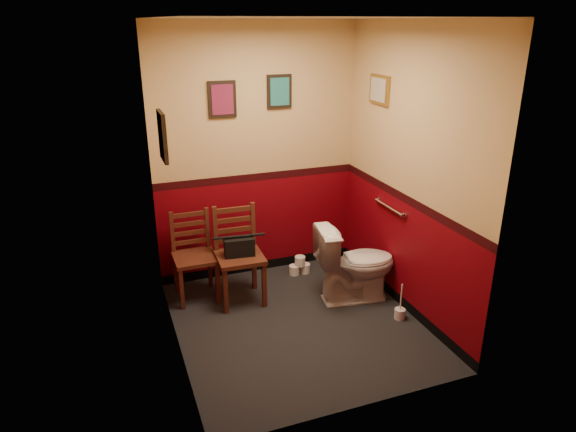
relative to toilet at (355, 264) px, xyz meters
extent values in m
cube|color=black|center=(-0.72, -0.24, -0.39)|extent=(2.20, 2.40, 0.00)
cube|color=silver|center=(-0.72, -0.24, 2.31)|extent=(2.20, 2.40, 0.00)
cube|color=#5D030B|center=(-0.72, 0.96, 0.96)|extent=(2.20, 0.00, 2.70)
cube|color=#5D030B|center=(-0.72, -1.44, 0.96)|extent=(2.20, 0.00, 2.70)
cube|color=#5D030B|center=(-1.82, -0.24, 0.96)|extent=(0.00, 2.40, 2.70)
cube|color=#5D030B|center=(0.38, -0.24, 0.96)|extent=(0.00, 2.40, 2.70)
cylinder|color=silver|center=(0.35, 0.01, 0.56)|extent=(0.03, 0.50, 0.03)
cylinder|color=silver|center=(0.37, -0.24, 0.56)|extent=(0.02, 0.06, 0.06)
cylinder|color=silver|center=(0.37, 0.26, 0.56)|extent=(0.02, 0.06, 0.06)
cube|color=black|center=(-1.07, 0.94, 1.56)|extent=(0.28, 0.03, 0.36)
cube|color=maroon|center=(-1.07, 0.92, 1.56)|extent=(0.22, 0.01, 0.30)
cube|color=black|center=(-0.47, 0.94, 1.61)|extent=(0.26, 0.03, 0.34)
cube|color=#216C6B|center=(-0.47, 0.92, 1.61)|extent=(0.20, 0.01, 0.28)
cube|color=black|center=(-1.80, -0.14, 1.46)|extent=(0.03, 0.30, 0.38)
cube|color=tan|center=(-1.79, -0.14, 1.46)|extent=(0.01, 0.24, 0.31)
cube|color=olive|center=(0.36, 0.36, 1.66)|extent=(0.03, 0.34, 0.28)
cube|color=tan|center=(0.35, 0.36, 1.66)|extent=(0.01, 0.28, 0.22)
imported|color=white|center=(0.00, 0.00, 0.00)|extent=(0.86, 0.56, 0.79)
cylinder|color=silver|center=(0.23, -0.50, -0.34)|extent=(0.10, 0.10, 0.10)
cylinder|color=silver|center=(0.23, -0.50, -0.17)|extent=(0.01, 0.01, 0.29)
cube|color=#492116|center=(-1.51, 0.58, 0.06)|extent=(0.42, 0.42, 0.04)
cube|color=#492116|center=(-1.69, 0.40, -0.17)|extent=(0.04, 0.04, 0.45)
cube|color=#492116|center=(-1.69, 0.76, -0.17)|extent=(0.04, 0.04, 0.45)
cube|color=#492116|center=(-1.33, 0.40, -0.17)|extent=(0.04, 0.04, 0.45)
cube|color=#492116|center=(-1.33, 0.76, -0.17)|extent=(0.04, 0.04, 0.45)
cube|color=#492116|center=(-1.69, 0.77, 0.28)|extent=(0.04, 0.04, 0.45)
cube|color=#492116|center=(-1.33, 0.77, 0.28)|extent=(0.04, 0.04, 0.45)
cube|color=#492116|center=(-1.51, 0.77, 0.16)|extent=(0.34, 0.03, 0.04)
cube|color=#492116|center=(-1.51, 0.77, 0.26)|extent=(0.34, 0.03, 0.04)
cube|color=#492116|center=(-1.51, 0.77, 0.36)|extent=(0.34, 0.03, 0.04)
cube|color=#492116|center=(-1.51, 0.77, 0.45)|extent=(0.34, 0.03, 0.04)
cube|color=#492116|center=(-1.10, 0.37, 0.09)|extent=(0.47, 0.47, 0.04)
cube|color=#492116|center=(-1.30, 0.18, -0.15)|extent=(0.04, 0.04, 0.49)
cube|color=#492116|center=(-1.29, 0.57, -0.15)|extent=(0.04, 0.04, 0.49)
cube|color=#492116|center=(-0.91, 0.17, -0.15)|extent=(0.04, 0.04, 0.49)
cube|color=#492116|center=(-0.90, 0.56, -0.15)|extent=(0.04, 0.04, 0.49)
cube|color=#492116|center=(-1.29, 0.57, 0.33)|extent=(0.04, 0.04, 0.49)
cube|color=#492116|center=(-0.90, 0.56, 0.33)|extent=(0.04, 0.04, 0.49)
cube|color=#492116|center=(-1.09, 0.57, 0.20)|extent=(0.37, 0.04, 0.05)
cube|color=#492116|center=(-1.09, 0.57, 0.31)|extent=(0.37, 0.04, 0.05)
cube|color=#492116|center=(-1.09, 0.57, 0.42)|extent=(0.37, 0.04, 0.05)
cube|color=#492116|center=(-1.09, 0.57, 0.52)|extent=(0.37, 0.04, 0.05)
cube|color=black|center=(-1.10, 0.37, 0.21)|extent=(0.31, 0.18, 0.18)
cylinder|color=black|center=(-1.10, 0.37, 0.32)|extent=(0.26, 0.05, 0.03)
cylinder|color=silver|center=(-0.38, 0.71, -0.34)|extent=(0.12, 0.12, 0.11)
cylinder|color=silver|center=(-0.26, 0.71, -0.34)|extent=(0.12, 0.12, 0.11)
cylinder|color=silver|center=(-0.32, 0.70, -0.23)|extent=(0.12, 0.12, 0.11)
camera|label=1|loc=(-2.25, -4.12, 2.29)|focal=32.00mm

